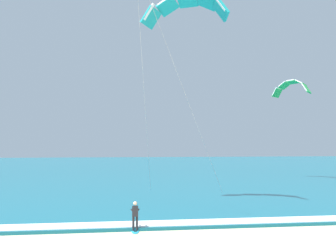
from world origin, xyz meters
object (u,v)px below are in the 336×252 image
(surfboard, at_px, (135,231))
(kite_primary, at_px, (186,7))
(kite_distant, at_px, (292,86))
(kitesurfer, at_px, (135,215))

(surfboard, height_order, kite_primary, kite_primary)
(kite_primary, bearing_deg, kite_distant, 45.47)
(kitesurfer, distance_m, kite_primary, 18.50)
(surfboard, bearing_deg, kite_primary, 62.82)
(kitesurfer, relative_size, kite_primary, 0.10)
(surfboard, bearing_deg, kitesurfer, 87.59)
(kite_primary, bearing_deg, surfboard, -117.18)
(surfboard, distance_m, kitesurfer, 0.91)
(kitesurfer, bearing_deg, kite_distant, 50.35)
(kite_primary, bearing_deg, kitesurfer, -117.22)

